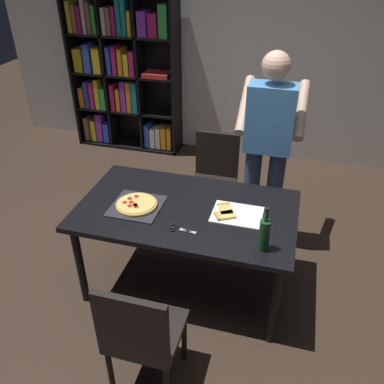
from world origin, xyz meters
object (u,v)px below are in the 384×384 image
dining_table (187,216)px  chair_near_camera (141,333)px  chair_far_side (214,174)px  pepperoni_pizza_on_tray (137,205)px  wine_bottle (264,234)px  person_serving_pizza (268,144)px  kitchen_scissors (178,229)px  bookshelf (123,73)px

dining_table → chair_near_camera: (-0.00, -0.96, -0.16)m
chair_far_side → pepperoni_pizza_on_tray: 1.13m
wine_bottle → person_serving_pizza: bearing=96.0°
dining_table → chair_far_side: chair_far_side is taller
kitchen_scissors → person_serving_pizza: bearing=64.8°
bookshelf → pepperoni_pizza_on_tray: size_ratio=5.33×
chair_near_camera → kitchen_scissors: bearing=88.6°
dining_table → bookshelf: size_ratio=0.82×
dining_table → kitchen_scissors: kitchen_scissors is taller
chair_far_side → wine_bottle: wine_bottle is taller
chair_near_camera → chair_far_side: size_ratio=1.00×
chair_near_camera → kitchen_scissors: (0.02, 0.69, 0.24)m
chair_far_side → wine_bottle: 1.45m
kitchen_scissors → wine_bottle: bearing=-4.8°
wine_bottle → dining_table: bearing=152.5°
dining_table → person_serving_pizza: 0.94m
pepperoni_pizza_on_tray → bookshelf: bearing=115.6°
pepperoni_pizza_on_tray → wine_bottle: size_ratio=1.16×
dining_table → pepperoni_pizza_on_tray: (-0.36, -0.08, 0.09)m
chair_near_camera → bookshelf: size_ratio=0.46×
chair_near_camera → wine_bottle: (0.60, 0.65, 0.36)m
bookshelf → pepperoni_pizza_on_tray: bearing=-64.4°
chair_near_camera → chair_far_side: (0.00, 1.91, 0.00)m
chair_near_camera → person_serving_pizza: bearing=73.9°
kitchen_scissors → chair_far_side: bearing=90.8°
dining_table → wine_bottle: (0.60, -0.31, 0.19)m
bookshelf → person_serving_pizza: 2.60m
dining_table → person_serving_pizza: bearing=56.5°
chair_far_side → kitchen_scissors: bearing=-89.2°
chair_far_side → chair_near_camera: bearing=-90.0°
pepperoni_pizza_on_tray → wine_bottle: (0.96, -0.23, 0.10)m
person_serving_pizza → pepperoni_pizza_on_tray: size_ratio=4.78×
dining_table → bookshelf: bookshelf is taller
chair_far_side → person_serving_pizza: 0.72m
kitchen_scissors → chair_near_camera: bearing=-91.4°
bookshelf → kitchen_scissors: 3.07m
dining_table → pepperoni_pizza_on_tray: 0.38m
chair_far_side → bookshelf: 2.14m
pepperoni_pizza_on_tray → wine_bottle: 0.99m
bookshelf → person_serving_pizza: size_ratio=1.11×
dining_table → bookshelf: (-1.54, 2.37, 0.31)m
chair_near_camera → pepperoni_pizza_on_tray: size_ratio=2.46×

